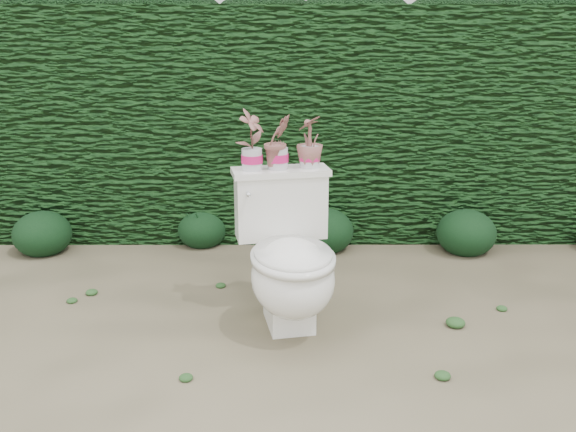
{
  "coord_description": "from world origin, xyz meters",
  "views": [
    {
      "loc": [
        0.15,
        -3.11,
        1.53
      ],
      "look_at": [
        0.16,
        0.02,
        0.55
      ],
      "focal_mm": 40.0,
      "sensor_mm": 36.0,
      "label": 1
    }
  ],
  "objects_px": {
    "toilet": "(290,261)",
    "potted_plant_left": "(252,141)",
    "potted_plant_right": "(310,143)",
    "potted_plant_center": "(278,143)"
  },
  "relations": [
    {
      "from": "potted_plant_left",
      "to": "potted_plant_right",
      "type": "xyz_separation_m",
      "value": [
        0.3,
        0.06,
        -0.02
      ]
    },
    {
      "from": "potted_plant_left",
      "to": "potted_plant_right",
      "type": "distance_m",
      "value": 0.3
    },
    {
      "from": "potted_plant_left",
      "to": "potted_plant_center",
      "type": "bearing_deg",
      "value": -46.66
    },
    {
      "from": "toilet",
      "to": "potted_plant_right",
      "type": "height_order",
      "value": "potted_plant_right"
    },
    {
      "from": "toilet",
      "to": "potted_plant_left",
      "type": "height_order",
      "value": "potted_plant_left"
    },
    {
      "from": "potted_plant_center",
      "to": "potted_plant_right",
      "type": "relative_size",
      "value": 1.04
    },
    {
      "from": "potted_plant_left",
      "to": "toilet",
      "type": "bearing_deg",
      "value": -104.99
    },
    {
      "from": "potted_plant_center",
      "to": "toilet",
      "type": "bearing_deg",
      "value": -109.85
    },
    {
      "from": "toilet",
      "to": "potted_plant_left",
      "type": "distance_m",
      "value": 0.63
    },
    {
      "from": "potted_plant_left",
      "to": "potted_plant_center",
      "type": "xyz_separation_m",
      "value": [
        0.13,
        0.03,
        -0.02
      ]
    }
  ]
}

